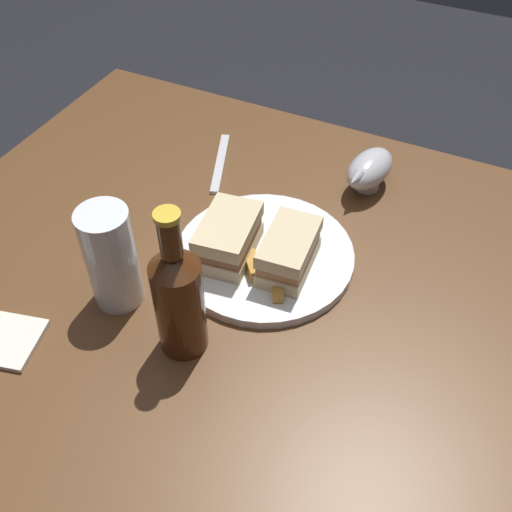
{
  "coord_description": "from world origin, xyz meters",
  "views": [
    {
      "loc": [
        0.28,
        -0.57,
        1.46
      ],
      "look_at": [
        -0.0,
        0.03,
        0.78
      ],
      "focal_mm": 42.11,
      "sensor_mm": 36.0,
      "label": 1
    }
  ],
  "objects_px": {
    "gravy_boat": "(369,169)",
    "napkin": "(1,339)",
    "sandwich_half_left": "(228,237)",
    "pint_glass": "(112,262)",
    "sandwich_half_right": "(289,252)",
    "cider_bottle": "(179,298)",
    "plate": "(262,254)",
    "fork": "(220,163)"
  },
  "relations": [
    {
      "from": "cider_bottle",
      "to": "fork",
      "type": "bearing_deg",
      "value": 110.95
    },
    {
      "from": "plate",
      "to": "gravy_boat",
      "type": "height_order",
      "value": "gravy_boat"
    },
    {
      "from": "fork",
      "to": "cider_bottle",
      "type": "bearing_deg",
      "value": -179.98
    },
    {
      "from": "pint_glass",
      "to": "gravy_boat",
      "type": "bearing_deg",
      "value": 57.95
    },
    {
      "from": "napkin",
      "to": "fork",
      "type": "xyz_separation_m",
      "value": [
        0.09,
        0.51,
        -0.0
      ]
    },
    {
      "from": "sandwich_half_left",
      "to": "cider_bottle",
      "type": "relative_size",
      "value": 0.54
    },
    {
      "from": "pint_glass",
      "to": "fork",
      "type": "bearing_deg",
      "value": 92.74
    },
    {
      "from": "sandwich_half_left",
      "to": "napkin",
      "type": "relative_size",
      "value": 1.2
    },
    {
      "from": "sandwich_half_right",
      "to": "fork",
      "type": "xyz_separation_m",
      "value": [
        -0.23,
        0.21,
        -0.05
      ]
    },
    {
      "from": "cider_bottle",
      "to": "gravy_boat",
      "type": "bearing_deg",
      "value": 74.27
    },
    {
      "from": "plate",
      "to": "pint_glass",
      "type": "xyz_separation_m",
      "value": [
        -0.16,
        -0.17,
        0.07
      ]
    },
    {
      "from": "sandwich_half_right",
      "to": "cider_bottle",
      "type": "distance_m",
      "value": 0.21
    },
    {
      "from": "plate",
      "to": "sandwich_half_right",
      "type": "relative_size",
      "value": 2.29
    },
    {
      "from": "pint_glass",
      "to": "sandwich_half_left",
      "type": "bearing_deg",
      "value": 50.76
    },
    {
      "from": "plate",
      "to": "fork",
      "type": "relative_size",
      "value": 1.61
    },
    {
      "from": "sandwich_half_right",
      "to": "napkin",
      "type": "xyz_separation_m",
      "value": [
        -0.32,
        -0.3,
        -0.04
      ]
    },
    {
      "from": "plate",
      "to": "napkin",
      "type": "bearing_deg",
      "value": -130.52
    },
    {
      "from": "pint_glass",
      "to": "cider_bottle",
      "type": "height_order",
      "value": "cider_bottle"
    },
    {
      "from": "cider_bottle",
      "to": "napkin",
      "type": "relative_size",
      "value": 2.24
    },
    {
      "from": "napkin",
      "to": "cider_bottle",
      "type": "bearing_deg",
      "value": 25.19
    },
    {
      "from": "sandwich_half_left",
      "to": "fork",
      "type": "relative_size",
      "value": 0.74
    },
    {
      "from": "cider_bottle",
      "to": "napkin",
      "type": "distance_m",
      "value": 0.28
    },
    {
      "from": "gravy_boat",
      "to": "plate",
      "type": "bearing_deg",
      "value": -111.59
    },
    {
      "from": "plate",
      "to": "cider_bottle",
      "type": "relative_size",
      "value": 1.18
    },
    {
      "from": "pint_glass",
      "to": "fork",
      "type": "relative_size",
      "value": 0.93
    },
    {
      "from": "gravy_boat",
      "to": "fork",
      "type": "relative_size",
      "value": 0.75
    },
    {
      "from": "plate",
      "to": "fork",
      "type": "height_order",
      "value": "plate"
    },
    {
      "from": "pint_glass",
      "to": "fork",
      "type": "distance_m",
      "value": 0.37
    },
    {
      "from": "sandwich_half_right",
      "to": "gravy_boat",
      "type": "xyz_separation_m",
      "value": [
        0.05,
        0.26,
        -0.01
      ]
    },
    {
      "from": "sandwich_half_left",
      "to": "sandwich_half_right",
      "type": "bearing_deg",
      "value": 7.65
    },
    {
      "from": "gravy_boat",
      "to": "fork",
      "type": "bearing_deg",
      "value": -169.09
    },
    {
      "from": "sandwich_half_left",
      "to": "sandwich_half_right",
      "type": "relative_size",
      "value": 1.05
    },
    {
      "from": "sandwich_half_left",
      "to": "gravy_boat",
      "type": "relative_size",
      "value": 0.98
    },
    {
      "from": "plate",
      "to": "pint_glass",
      "type": "relative_size",
      "value": 1.72
    },
    {
      "from": "sandwich_half_left",
      "to": "napkin",
      "type": "xyz_separation_m",
      "value": [
        -0.22,
        -0.29,
        -0.05
      ]
    },
    {
      "from": "gravy_boat",
      "to": "napkin",
      "type": "height_order",
      "value": "gravy_boat"
    },
    {
      "from": "gravy_boat",
      "to": "napkin",
      "type": "bearing_deg",
      "value": -123.13
    },
    {
      "from": "sandwich_half_left",
      "to": "napkin",
      "type": "height_order",
      "value": "sandwich_half_left"
    },
    {
      "from": "sandwich_half_left",
      "to": "fork",
      "type": "bearing_deg",
      "value": 121.19
    },
    {
      "from": "cider_bottle",
      "to": "pint_glass",
      "type": "bearing_deg",
      "value": 166.23
    },
    {
      "from": "fork",
      "to": "sandwich_half_right",
      "type": "bearing_deg",
      "value": -152.72
    },
    {
      "from": "plate",
      "to": "cider_bottle",
      "type": "bearing_deg",
      "value": -98.07
    }
  ]
}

